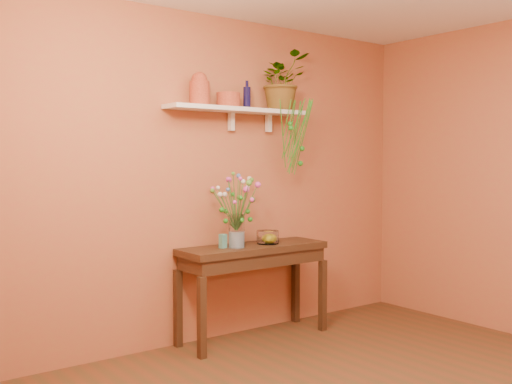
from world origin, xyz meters
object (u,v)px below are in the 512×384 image
spider_plant (281,82)px  bouquet (238,196)px  blue_bottle (247,97)px  terracotta_jug (199,90)px  sideboard (254,259)px  glass_bowl (268,238)px  glass_vase (237,233)px

spider_plant → bouquet: bearing=-164.2°
blue_bottle → terracotta_jug: bearing=178.2°
sideboard → spider_plant: size_ratio=2.55×
spider_plant → glass_bowl: 1.38m
glass_vase → glass_bowl: bearing=4.1°
blue_bottle → glass_bowl: blue_bottle is taller
blue_bottle → bouquet: (-0.20, -0.14, -0.82)m
bouquet → glass_bowl: 0.50m
terracotta_jug → spider_plant: 0.86m
blue_bottle → glass_vase: bearing=-146.3°
bouquet → glass_bowl: bouquet is taller
sideboard → terracotta_jug: 1.47m
sideboard → terracotta_jug: terracotta_jug is taller
terracotta_jug → glass_vase: bearing=-30.9°
bouquet → blue_bottle: bearing=36.6°
glass_bowl → spider_plant: bearing=27.7°
sideboard → spider_plant: (0.40, 0.12, 1.52)m
spider_plant → glass_vase: bearing=-165.1°
blue_bottle → glass_bowl: bearing=-39.8°
bouquet → glass_bowl: bearing=5.6°
glass_vase → bouquet: (0.01, -0.01, 0.30)m
terracotta_jug → glass_bowl: bearing=-12.1°
spider_plant → bouquet: (-0.59, -0.17, -0.98)m
sideboard → glass_vase: size_ratio=4.78×
terracotta_jug → blue_bottle: size_ratio=1.15×
spider_plant → glass_vase: spider_plant is taller
sideboard → terracotta_jug: (-0.45, 0.12, 1.39)m
glass_vase → bouquet: bouquet is taller
blue_bottle → spider_plant: (0.39, 0.02, 0.16)m
sideboard → glass_bowl: bearing=-4.6°
sideboard → bouquet: bouquet is taller
blue_bottle → sideboard: bearing=-93.3°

